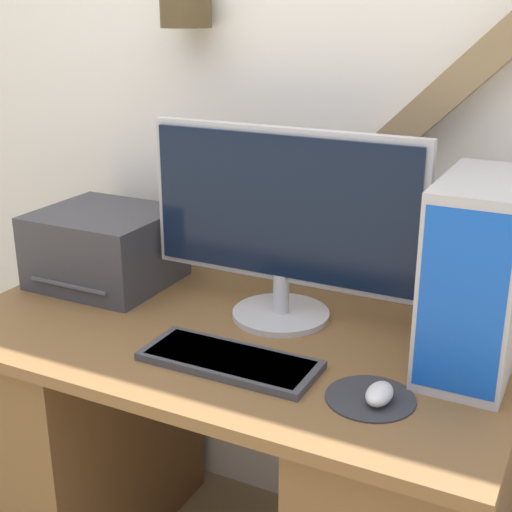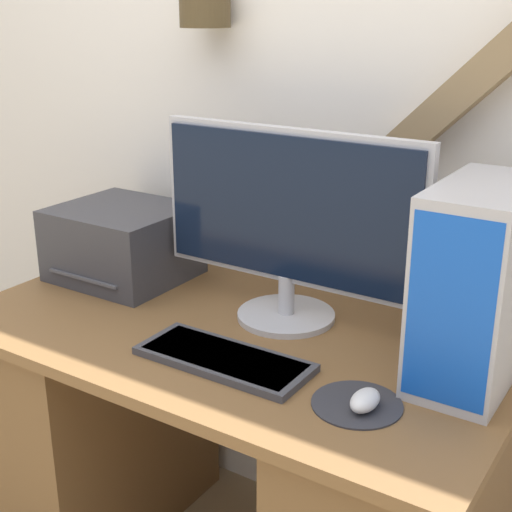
% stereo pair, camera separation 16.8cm
% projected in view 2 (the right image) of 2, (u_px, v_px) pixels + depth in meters
% --- Properties ---
extents(wall_back, '(6.40, 0.19, 2.70)m').
position_uv_depth(wall_back, '(323.00, 84.00, 1.93)').
color(wall_back, white).
rests_on(wall_back, ground_plane).
extents(desk, '(1.41, 0.75, 0.79)m').
position_uv_depth(desk, '(232.00, 459.00, 1.92)').
color(desk, brown).
rests_on(desk, ground_plane).
extents(monitor, '(0.73, 0.26, 0.50)m').
position_uv_depth(monitor, '(288.00, 218.00, 1.78)').
color(monitor, '#B7B7BC').
rests_on(monitor, desk).
extents(keyboard, '(0.41, 0.17, 0.02)m').
position_uv_depth(keyboard, '(224.00, 359.00, 1.63)').
color(keyboard, '#3D3D42').
rests_on(keyboard, desk).
extents(mousepad, '(0.19, 0.19, 0.00)m').
position_uv_depth(mousepad, '(357.00, 404.00, 1.46)').
color(mousepad, '#2D2D33').
rests_on(mousepad, desk).
extents(mouse, '(0.05, 0.09, 0.04)m').
position_uv_depth(mouse, '(365.00, 400.00, 1.44)').
color(mouse, silver).
rests_on(mouse, mousepad).
extents(computer_tower, '(0.19, 0.37, 0.44)m').
position_uv_depth(computer_tower, '(477.00, 284.00, 1.51)').
color(computer_tower, '#B2B2B7').
rests_on(computer_tower, desk).
extents(printer, '(0.37, 0.34, 0.22)m').
position_uv_depth(printer, '(123.00, 243.00, 2.12)').
color(printer, '#38383D').
rests_on(printer, desk).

